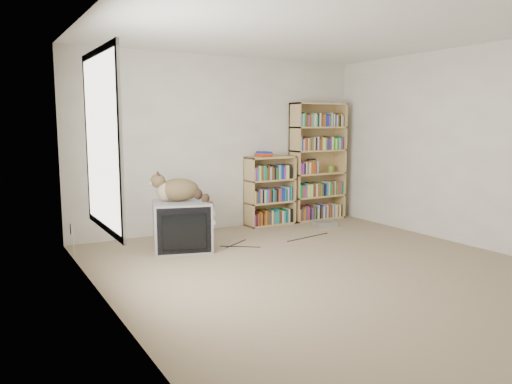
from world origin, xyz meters
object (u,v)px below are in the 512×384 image
bookcase_tall (317,165)px  dvd_player (325,224)px  crt_tv (182,226)px  bookcase_short (270,193)px  cat (183,193)px

bookcase_tall → dvd_player: size_ratio=5.58×
crt_tv → dvd_player: (2.37, 0.21, -0.26)m
crt_tv → bookcase_short: 1.89m
crt_tv → dvd_player: size_ratio=2.50×
bookcase_tall → cat: bearing=-164.0°
cat → dvd_player: size_ratio=2.18×
cat → dvd_player: 2.44m
bookcase_short → crt_tv: bearing=-156.5°
cat → bookcase_short: bookcase_short is taller
bookcase_short → dvd_player: size_ratio=3.14×
crt_tv → cat: 0.40m
bookcase_short → dvd_player: (0.65, -0.54, -0.45)m
crt_tv → bookcase_short: (1.72, 0.75, 0.19)m
dvd_player → bookcase_tall: bearing=72.7°
bookcase_tall → dvd_player: bearing=-114.2°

